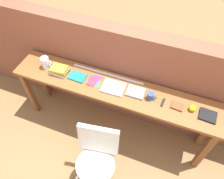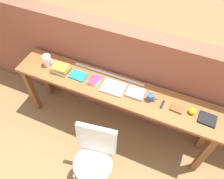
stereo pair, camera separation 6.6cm
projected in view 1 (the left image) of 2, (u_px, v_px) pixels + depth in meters
The scene contains 16 objects.
ground_plane at pixel (106, 143), 3.04m from camera, with size 40.00×40.00×0.00m, color olive.
brick_wall_back at pixel (123, 76), 2.85m from camera, with size 6.00×0.20×1.45m, color brown.
sideboard at pixel (113, 95), 2.64m from camera, with size 2.50×0.44×0.88m.
chair_white_moulded at pixel (96, 156), 2.38m from camera, with size 0.50×0.52×0.89m.
pitcher_white at pixel (46, 63), 2.68m from camera, with size 0.14×0.10×0.18m.
book_stack_leftmost at pixel (59, 70), 2.64m from camera, with size 0.23×0.17×0.09m.
magazine_cycling at pixel (77, 77), 2.62m from camera, with size 0.20×0.14×0.02m, color #19757A.
pamphlet_pile_colourful at pixel (94, 81), 2.58m from camera, with size 0.16×0.19×0.01m.
book_open_centre at pixel (113, 87), 2.52m from camera, with size 0.26×0.21×0.02m, color #9E9EA3.
book_grey_hardcover at pixel (136, 92), 2.46m from camera, with size 0.20×0.16×0.03m, color #9E9EA3.
mug at pixel (151, 96), 2.39m from camera, with size 0.11×0.08×0.09m.
multitool_folded at pixel (163, 102), 2.39m from camera, with size 0.02×0.11×0.02m, color black.
leather_journal_brown at pixel (177, 106), 2.35m from camera, with size 0.13×0.10×0.02m, color brown.
sports_ball_small at pixel (193, 108), 2.30m from camera, with size 0.07×0.07×0.07m, color yellow.
book_repair_rightmost at pixel (208, 116), 2.27m from camera, with size 0.18×0.15×0.02m, color black.
ruler_metal_back_edge at pixel (107, 74), 2.66m from camera, with size 0.91×0.03×0.00m, color silver.
Camera 1 is at (0.56, -1.20, 2.84)m, focal length 35.00 mm.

